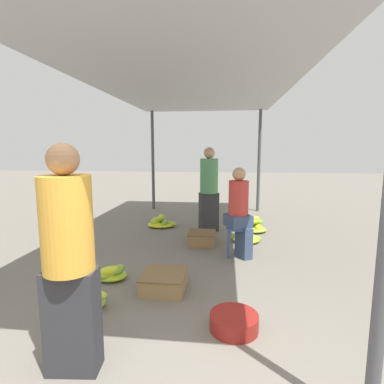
{
  "coord_description": "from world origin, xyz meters",
  "views": [
    {
      "loc": [
        0.56,
        -1.36,
        1.64
      ],
      "look_at": [
        0.0,
        3.58,
        0.93
      ],
      "focal_mm": 28.0,
      "sensor_mm": 36.0,
      "label": 1
    }
  ],
  "objects_px": {
    "banana_pile_left_2": "(111,273)",
    "vendor_seated": "(240,210)",
    "stool": "(238,232)",
    "basin_black": "(234,322)",
    "banana_pile_right_1": "(253,226)",
    "crate_near": "(202,238)",
    "banana_pile_left_1": "(89,297)",
    "banana_pile_right_0": "(246,238)",
    "vendor_foreground": "(69,258)",
    "banana_pile_left_0": "(161,222)",
    "crate_mid": "(164,282)",
    "shopper_walking_mid": "(209,188)"
  },
  "relations": [
    {
      "from": "banana_pile_left_2",
      "to": "vendor_seated",
      "type": "bearing_deg",
      "value": 32.7
    },
    {
      "from": "basin_black",
      "to": "shopper_walking_mid",
      "type": "xyz_separation_m",
      "value": [
        -0.42,
        3.33,
        0.79
      ]
    },
    {
      "from": "vendor_seated",
      "to": "banana_pile_left_0",
      "type": "xyz_separation_m",
      "value": [
        -1.56,
        1.59,
        -0.63
      ]
    },
    {
      "from": "vendor_seated",
      "to": "banana_pile_left_1",
      "type": "xyz_separation_m",
      "value": [
        -1.62,
        -1.69,
        -0.63
      ]
    },
    {
      "from": "shopper_walking_mid",
      "to": "banana_pile_left_0",
      "type": "bearing_deg",
      "value": 168.93
    },
    {
      "from": "banana_pile_left_1",
      "to": "shopper_walking_mid",
      "type": "height_order",
      "value": "shopper_walking_mid"
    },
    {
      "from": "banana_pile_left_0",
      "to": "banana_pile_right_0",
      "type": "bearing_deg",
      "value": -25.56
    },
    {
      "from": "vendor_foreground",
      "to": "shopper_walking_mid",
      "type": "height_order",
      "value": "vendor_foreground"
    },
    {
      "from": "stool",
      "to": "vendor_seated",
      "type": "distance_m",
      "value": 0.35
    },
    {
      "from": "banana_pile_right_0",
      "to": "crate_mid",
      "type": "height_order",
      "value": "crate_mid"
    },
    {
      "from": "banana_pile_right_0",
      "to": "crate_near",
      "type": "xyz_separation_m",
      "value": [
        -0.77,
        -0.27,
        0.05
      ]
    },
    {
      "from": "banana_pile_right_0",
      "to": "crate_near",
      "type": "distance_m",
      "value": 0.81
    },
    {
      "from": "banana_pile_left_0",
      "to": "vendor_foreground",
      "type": "bearing_deg",
      "value": -86.58
    },
    {
      "from": "vendor_foreground",
      "to": "crate_near",
      "type": "distance_m",
      "value": 3.24
    },
    {
      "from": "stool",
      "to": "crate_near",
      "type": "xyz_separation_m",
      "value": [
        -0.59,
        0.49,
        -0.26
      ]
    },
    {
      "from": "banana_pile_left_0",
      "to": "crate_mid",
      "type": "height_order",
      "value": "banana_pile_left_0"
    },
    {
      "from": "shopper_walking_mid",
      "to": "banana_pile_right_0",
      "type": "bearing_deg",
      "value": -41.71
    },
    {
      "from": "vendor_foreground",
      "to": "banana_pile_right_1",
      "type": "bearing_deg",
      "value": 67.6
    },
    {
      "from": "banana_pile_left_1",
      "to": "banana_pile_right_0",
      "type": "relative_size",
      "value": 0.78
    },
    {
      "from": "banana_pile_left_2",
      "to": "banana_pile_right_1",
      "type": "bearing_deg",
      "value": 51.71
    },
    {
      "from": "crate_mid",
      "to": "vendor_seated",
      "type": "bearing_deg",
      "value": 54.02
    },
    {
      "from": "vendor_seated",
      "to": "banana_pile_right_0",
      "type": "xyz_separation_m",
      "value": [
        0.16,
        0.77,
        -0.66
      ]
    },
    {
      "from": "vendor_foreground",
      "to": "banana_pile_left_1",
      "type": "relative_size",
      "value": 3.88
    },
    {
      "from": "vendor_foreground",
      "to": "banana_pile_left_0",
      "type": "distance_m",
      "value": 4.24
    },
    {
      "from": "basin_black",
      "to": "stool",
      "type": "bearing_deg",
      "value": 87.05
    },
    {
      "from": "vendor_seated",
      "to": "crate_mid",
      "type": "relative_size",
      "value": 2.7
    },
    {
      "from": "banana_pile_right_0",
      "to": "crate_near",
      "type": "height_order",
      "value": "crate_near"
    },
    {
      "from": "banana_pile_left_1",
      "to": "crate_mid",
      "type": "distance_m",
      "value": 0.83
    },
    {
      "from": "banana_pile_right_0",
      "to": "banana_pile_right_1",
      "type": "xyz_separation_m",
      "value": [
        0.19,
        0.69,
        0.05
      ]
    },
    {
      "from": "basin_black",
      "to": "banana_pile_left_0",
      "type": "xyz_separation_m",
      "value": [
        -1.45,
        3.53,
        0.02
      ]
    },
    {
      "from": "crate_near",
      "to": "banana_pile_left_1",
      "type": "bearing_deg",
      "value": -114.79
    },
    {
      "from": "stool",
      "to": "banana_pile_right_1",
      "type": "height_order",
      "value": "stool"
    },
    {
      "from": "banana_pile_left_2",
      "to": "crate_mid",
      "type": "bearing_deg",
      "value": -16.24
    },
    {
      "from": "stool",
      "to": "vendor_seated",
      "type": "relative_size",
      "value": 0.34
    },
    {
      "from": "vendor_seated",
      "to": "banana_pile_left_2",
      "type": "distance_m",
      "value": 2.04
    },
    {
      "from": "banana_pile_right_0",
      "to": "crate_mid",
      "type": "relative_size",
      "value": 1.1
    },
    {
      "from": "basin_black",
      "to": "banana_pile_right_1",
      "type": "bearing_deg",
      "value": 82.22
    },
    {
      "from": "shopper_walking_mid",
      "to": "basin_black",
      "type": "bearing_deg",
      "value": -82.73
    },
    {
      "from": "stool",
      "to": "banana_pile_right_0",
      "type": "xyz_separation_m",
      "value": [
        0.17,
        0.76,
        -0.31
      ]
    },
    {
      "from": "vendor_foreground",
      "to": "vendor_seated",
      "type": "height_order",
      "value": "vendor_foreground"
    },
    {
      "from": "basin_black",
      "to": "banana_pile_right_0",
      "type": "relative_size",
      "value": 0.8
    },
    {
      "from": "vendor_seated",
      "to": "basin_black",
      "type": "height_order",
      "value": "vendor_seated"
    },
    {
      "from": "shopper_walking_mid",
      "to": "vendor_seated",
      "type": "bearing_deg",
      "value": -68.62
    },
    {
      "from": "stool",
      "to": "crate_near",
      "type": "bearing_deg",
      "value": 140.45
    },
    {
      "from": "basin_black",
      "to": "banana_pile_right_1",
      "type": "xyz_separation_m",
      "value": [
        0.46,
        3.39,
        0.04
      ]
    },
    {
      "from": "banana_pile_left_2",
      "to": "banana_pile_right_1",
      "type": "distance_m",
      "value": 3.19
    },
    {
      "from": "vendor_foreground",
      "to": "banana_pile_right_0",
      "type": "bearing_deg",
      "value": 66.22
    },
    {
      "from": "vendor_foreground",
      "to": "banana_pile_left_2",
      "type": "relative_size",
      "value": 4.3
    },
    {
      "from": "basin_black",
      "to": "banana_pile_left_0",
      "type": "bearing_deg",
      "value": 112.29
    },
    {
      "from": "stool",
      "to": "banana_pile_left_1",
      "type": "bearing_deg",
      "value": -133.37
    }
  ]
}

